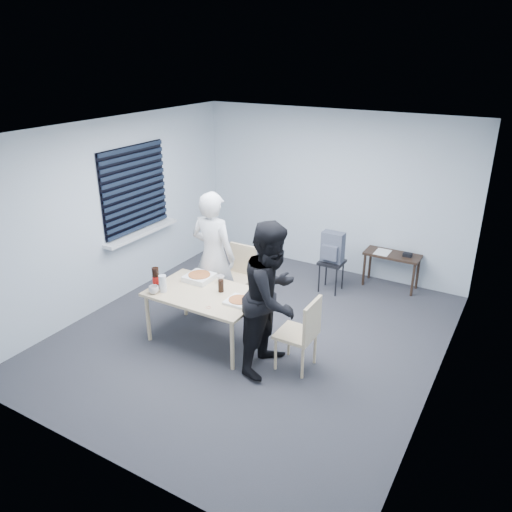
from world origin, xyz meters
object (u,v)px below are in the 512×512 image
Objects in this scene: backpack at (332,248)px; mug_b at (221,279)px; dining_table at (205,297)px; side_table at (392,259)px; person_black at (272,297)px; stool at (331,268)px; soda_bottle at (156,279)px; chair_right at (303,330)px; mug_a at (154,290)px; person_white at (213,256)px; chair_far at (240,272)px.

backpack reaches higher than mug_b.
dining_table is 3.10m from side_table.
backpack is at bearing -141.35° from side_table.
dining_table is 1.01m from person_black.
soda_bottle reaches higher than stool.
backpack is 4.57× the size of mug_b.
chair_right is 0.50× the size of person_black.
dining_table is at bearing 32.19° from mug_a.
dining_table is at bearing -90.70° from mug_b.
dining_table is 0.35m from mug_b.
chair_right reaches higher than side_table.
person_black reaches higher than mug_a.
stool is at bearing 3.85° from person_black.
person_white is 1.40m from person_black.
chair_far is 0.50× the size of person_white.
person_black is at bearing 9.98° from mug_a.
mug_b is (0.00, 0.33, 0.11)m from dining_table.
stool is at bearing 60.83° from mug_a.
soda_bottle is (-1.41, -2.29, 0.09)m from backpack.
mug_a is at bearing -106.03° from chair_far.
chair_right is 1.82× the size of stool.
mug_b reaches higher than stool.
backpack is at bearing 58.39° from soda_bottle.
person_black is 3.87× the size of backpack.
person_black is (0.97, -0.07, 0.28)m from dining_table.
person_white reaches higher than backpack.
stool is 0.33m from backpack.
person_black is 2.13× the size of side_table.
chair_right is 1.89m from mug_a.
mug_a is 0.85m from mug_b.
backpack is (-0.75, -0.60, 0.24)m from side_table.
chair_right is 1.95× the size of backpack.
person_white reaches higher than mug_b.
stool is at bearing 68.48° from dining_table.
dining_table is at bearing 20.21° from soda_bottle.
mug_a is (-0.53, -0.33, 0.11)m from dining_table.
stool is at bearing -142.00° from side_table.
mug_a reaches higher than stool.
person_white is 1.86m from backpack.
mug_a is (-1.50, -0.26, -0.17)m from person_black.
stool is 2.74m from soda_bottle.
chair_right is 2.10m from backpack.
person_black is at bearing -22.72° from mug_b.
side_table is 2.82m from mug_b.
mug_b is at bearing 67.28° from person_black.
person_white is 0.96m from mug_a.
person_black is 1.06m from mug_b.
mug_a is (-1.35, -2.42, 0.34)m from stool.
mug_b is (0.28, -0.25, -0.17)m from person_white.
side_table is 1.82× the size of backpack.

